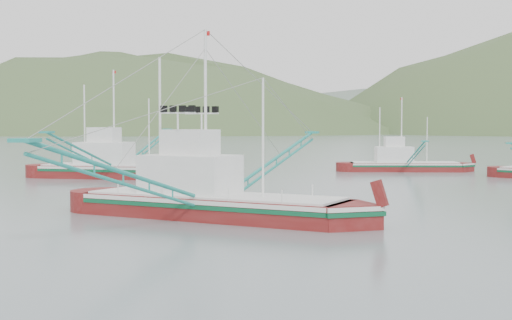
# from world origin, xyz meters

# --- Properties ---
(ground) EXTENTS (1200.00, 1200.00, 0.00)m
(ground) POSITION_xyz_m (0.00, 0.00, 0.00)
(ground) COLOR slate
(ground) RESTS_ON ground
(main_boat) EXTENTS (16.58, 28.55, 11.75)m
(main_boat) POSITION_xyz_m (-1.75, 2.18, 2.18)
(main_boat) COLOR #630F0E
(main_boat) RESTS_ON ground
(bg_boat_far) EXTENTS (12.88, 22.33, 9.14)m
(bg_boat_far) POSITION_xyz_m (7.69, 46.10, 1.59)
(bg_boat_far) COLOR #630F0E
(bg_boat_far) RESTS_ON ground
(bg_boat_left) EXTENTS (16.03, 28.90, 11.69)m
(bg_boat_left) POSITION_xyz_m (-19.95, 28.86, 1.60)
(bg_boat_left) COLOR #630F0E
(bg_boat_left) RESTS_ON ground
(headland_left) EXTENTS (448.00, 308.00, 210.00)m
(headland_left) POSITION_xyz_m (-180.00, 360.00, 0.00)
(headland_left) COLOR #3E562C
(headland_left) RESTS_ON ground
(ridge_distant) EXTENTS (960.00, 400.00, 240.00)m
(ridge_distant) POSITION_xyz_m (30.00, 560.00, 0.00)
(ridge_distant) COLOR slate
(ridge_distant) RESTS_ON ground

